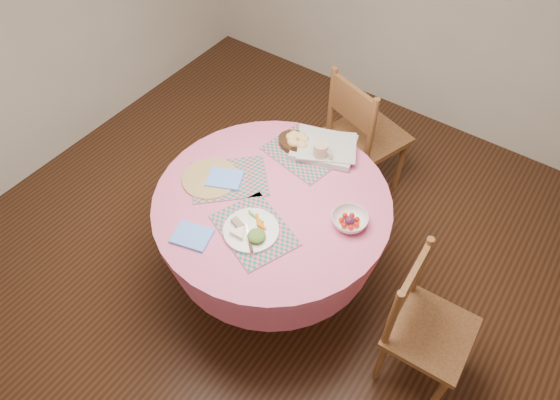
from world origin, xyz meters
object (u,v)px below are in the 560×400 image
(dinner_plate, at_px, (251,231))
(latte_mug, at_px, (321,153))
(dining_table, at_px, (273,223))
(bread_bowl, at_px, (297,141))
(fruit_bowl, at_px, (350,220))
(chair_back, at_px, (363,134))
(chair_right, at_px, (423,324))
(wicker_trivet, at_px, (210,178))

(dinner_plate, bearing_deg, latte_mug, 89.22)
(dining_table, xyz_separation_m, bread_bowl, (-0.12, 0.41, 0.23))
(dining_table, bearing_deg, fruit_bowl, 12.68)
(dining_table, relative_size, fruit_bowl, 5.80)
(chair_back, bearing_deg, dining_table, 107.35)
(chair_right, xyz_separation_m, dinner_plate, (-0.87, -0.21, 0.32))
(latte_mug, bearing_deg, wicker_trivet, -131.99)
(chair_back, distance_m, bread_bowl, 0.65)
(dining_table, xyz_separation_m, chair_back, (0.02, 0.98, -0.05))
(chair_right, bearing_deg, bread_bowl, 64.92)
(fruit_bowl, bearing_deg, wicker_trivet, -167.78)
(bread_bowl, distance_m, latte_mug, 0.18)
(fruit_bowl, bearing_deg, bread_bowl, 148.73)
(dining_table, bearing_deg, wicker_trivet, -168.30)
(wicker_trivet, bearing_deg, dining_table, 11.70)
(latte_mug, bearing_deg, dining_table, -98.03)
(fruit_bowl, bearing_deg, chair_back, 113.15)
(dinner_plate, bearing_deg, wicker_trivet, 158.25)
(chair_back, height_order, fruit_bowl, chair_back)
(dining_table, relative_size, dinner_plate, 4.53)
(chair_right, relative_size, chair_back, 0.91)
(dinner_plate, relative_size, fruit_bowl, 1.28)
(bread_bowl, bearing_deg, fruit_bowl, -31.27)
(dining_table, height_order, fruit_bowl, fruit_bowl)
(dining_table, xyz_separation_m, chair_right, (0.92, -0.02, -0.10))
(chair_right, height_order, latte_mug, same)
(chair_right, height_order, bread_bowl, chair_right)
(wicker_trivet, distance_m, dinner_plate, 0.43)
(chair_right, xyz_separation_m, latte_mug, (-0.87, 0.40, 0.36))
(chair_back, bearing_deg, chair_right, 150.69)
(chair_right, bearing_deg, chair_back, 39.22)
(chair_back, distance_m, latte_mug, 0.68)
(dinner_plate, bearing_deg, dining_table, 101.01)
(dinner_plate, distance_m, fruit_bowl, 0.48)
(latte_mug, bearing_deg, chair_back, 92.74)
(fruit_bowl, bearing_deg, latte_mug, 140.54)
(wicker_trivet, xyz_separation_m, dinner_plate, (0.40, -0.16, 0.02))
(dinner_plate, bearing_deg, chair_back, 90.96)
(bread_bowl, relative_size, latte_mug, 1.93)
(bread_bowl, height_order, fruit_bowl, bread_bowl)
(chair_back, xyz_separation_m, wicker_trivet, (-0.38, -1.05, 0.25))
(chair_right, height_order, dinner_plate, chair_right)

